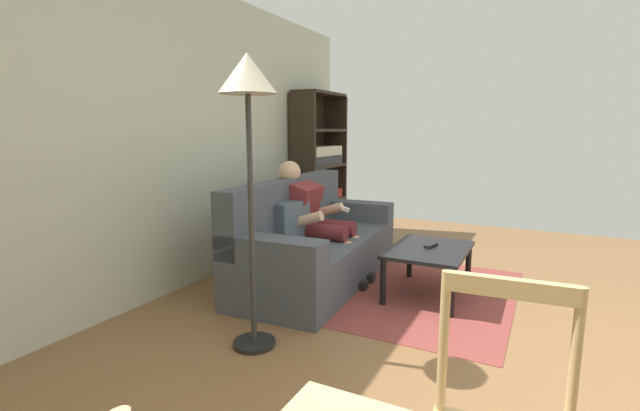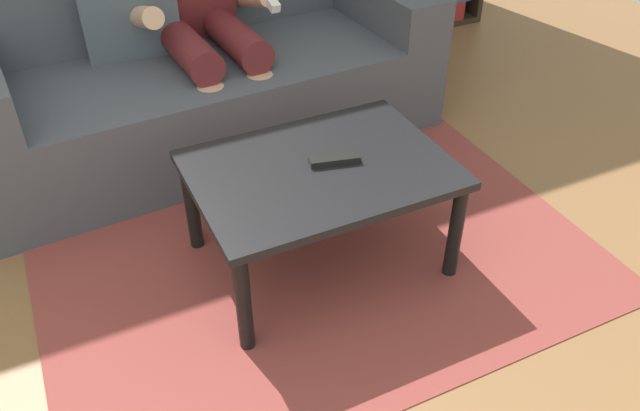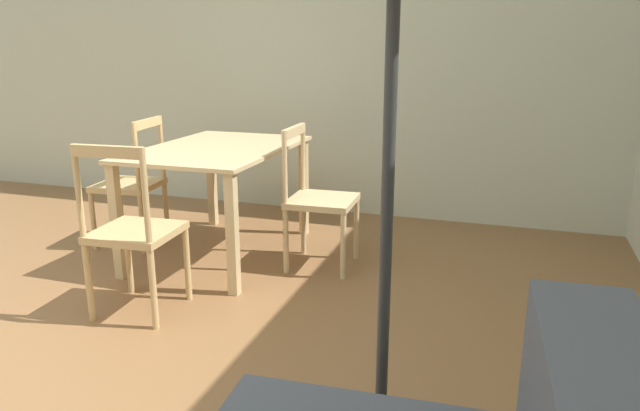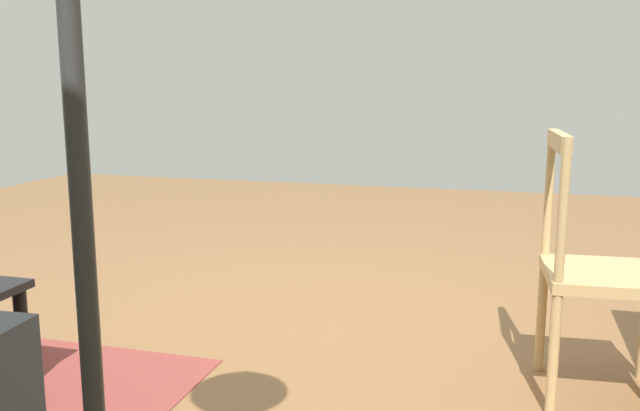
{
  "view_description": "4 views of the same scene",
  "coord_description": "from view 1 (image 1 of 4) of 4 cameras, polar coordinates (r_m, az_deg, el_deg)",
  "views": [
    {
      "loc": [
        -2.39,
        0.23,
        1.41
      ],
      "look_at": [
        1.2,
        2.07,
        0.72
      ],
      "focal_mm": 24.87,
      "sensor_mm": 36.0,
      "label": 1
    },
    {
      "loc": [
        0.53,
        -0.52,
        1.61
      ],
      "look_at": [
        1.29,
        1.07,
        0.25
      ],
      "focal_mm": 35.69,
      "sensor_mm": 36.0,
      "label": 2
    },
    {
      "loc": [
        1.39,
        2.18,
        1.44
      ],
      "look_at": [
        -0.46,
        1.57,
        0.9
      ],
      "focal_mm": 32.8,
      "sensor_mm": 36.0,
      "label": 3
    },
    {
      "loc": [
        -0.81,
        2.79,
        1.13
      ],
      "look_at": [
        -0.46,
        1.57,
        0.9
      ],
      "focal_mm": 37.98,
      "sensor_mm": 36.0,
      "label": 4
    }
  ],
  "objects": [
    {
      "name": "couch",
      "position": [
        4.19,
        -0.92,
        -5.07
      ],
      "size": [
        2.12,
        0.98,
        0.96
      ],
      "color": "#474C56",
      "rests_on": "ground_plane"
    },
    {
      "name": "floor_lamp",
      "position": [
        2.78,
        -9.24,
        12.99
      ],
      "size": [
        0.36,
        0.36,
        1.86
      ],
      "color": "black",
      "rests_on": "ground_plane"
    },
    {
      "name": "area_rug",
      "position": [
        4.03,
        13.63,
        -11.01
      ],
      "size": [
        2.01,
        1.41,
        0.01
      ],
      "primitive_type": "cube",
      "rotation": [
        0.0,
        0.0,
        -0.01
      ],
      "color": "brown",
      "rests_on": "ground_plane"
    },
    {
      "name": "person_lounging",
      "position": [
        4.18,
        -0.82,
        -1.72
      ],
      "size": [
        0.61,
        0.93,
        1.12
      ],
      "color": "maroon",
      "rests_on": "ground_plane"
    },
    {
      "name": "wall_back",
      "position": [
        3.77,
        -23.79,
        7.91
      ],
      "size": [
        6.98,
        0.12,
        2.69
      ],
      "primitive_type": "cube",
      "color": "beige",
      "rests_on": "ground_plane"
    },
    {
      "name": "bookshelf",
      "position": [
        5.85,
        -0.18,
        3.51
      ],
      "size": [
        0.97,
        0.36,
        1.89
      ],
      "color": "#2D2319",
      "rests_on": "ground_plane"
    },
    {
      "name": "coffee_table",
      "position": [
        3.92,
        13.84,
        -6.12
      ],
      "size": [
        0.86,
        0.62,
        0.42
      ],
      "color": "black",
      "rests_on": "ground_plane"
    },
    {
      "name": "tv_remote",
      "position": [
        3.95,
        14.08,
        -4.99
      ],
      "size": [
        0.18,
        0.09,
        0.02
      ],
      "primitive_type": "cube",
      "rotation": [
        0.0,
        0.0,
        1.34
      ],
      "color": "black",
      "rests_on": "coffee_table"
    }
  ]
}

